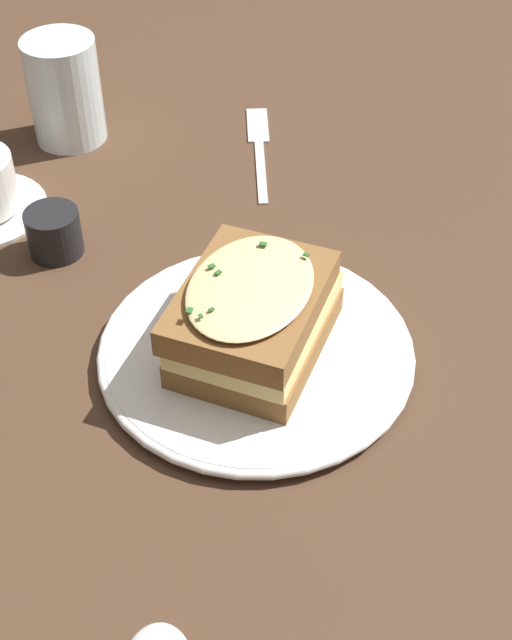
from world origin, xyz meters
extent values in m
plane|color=#473021|center=(0.00, 0.00, 0.00)|extent=(2.40, 2.40, 0.00)
cylinder|color=white|center=(0.01, 0.02, 0.01)|extent=(0.23, 0.23, 0.01)
torus|color=white|center=(0.01, 0.02, 0.01)|extent=(0.25, 0.25, 0.01)
cube|color=brown|center=(0.01, 0.02, 0.02)|extent=(0.16, 0.16, 0.02)
cube|color=#EAD17A|center=(0.01, 0.02, 0.04)|extent=(0.16, 0.16, 0.02)
cube|color=brown|center=(0.01, 0.03, 0.06)|extent=(0.16, 0.16, 0.02)
ellipsoid|color=beige|center=(0.01, 0.03, 0.08)|extent=(0.15, 0.15, 0.01)
cube|color=#2D6028|center=(0.00, 0.08, 0.08)|extent=(0.01, 0.01, 0.00)
cube|color=#2D6028|center=(-0.01, 0.07, 0.08)|extent=(0.00, 0.00, 0.00)
cube|color=#2D6028|center=(0.04, 0.00, 0.08)|extent=(0.01, 0.01, 0.00)
cube|color=#2D6028|center=(0.03, 0.04, 0.08)|extent=(0.00, 0.01, 0.00)
cube|color=#2D6028|center=(-0.01, 0.07, 0.08)|extent=(0.00, 0.00, 0.00)
cube|color=#2D6028|center=(0.02, -0.02, 0.08)|extent=(0.01, 0.01, 0.00)
cube|color=#2D6028|center=(0.04, 0.05, 0.08)|extent=(0.00, 0.01, 0.00)
cylinder|color=silver|center=(0.38, 0.04, 0.05)|extent=(0.07, 0.07, 0.11)
cube|color=silver|center=(0.23, -0.10, 0.00)|extent=(0.10, 0.05, 0.00)
cube|color=silver|center=(0.31, -0.14, 0.00)|extent=(0.07, 0.05, 0.00)
cube|color=#333335|center=(0.32, -0.14, 0.00)|extent=(0.04, 0.02, 0.00)
cube|color=#333335|center=(0.32, -0.14, 0.00)|extent=(0.04, 0.02, 0.00)
cube|color=#333335|center=(0.32, -0.15, 0.00)|extent=(0.04, 0.02, 0.00)
cylinder|color=black|center=(0.21, 0.12, 0.02)|extent=(0.05, 0.05, 0.04)
camera|label=1|loc=(-0.42, 0.25, 0.50)|focal=50.00mm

